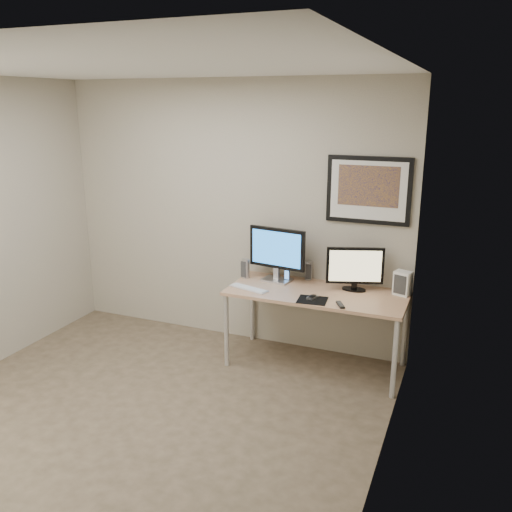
% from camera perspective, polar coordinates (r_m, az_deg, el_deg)
% --- Properties ---
extents(floor, '(3.60, 3.60, 0.00)m').
position_cam_1_polar(floor, '(4.51, -11.85, -16.25)').
color(floor, '#483E2D').
rests_on(floor, ground).
extents(room, '(3.60, 3.60, 3.60)m').
position_cam_1_polar(room, '(4.27, -9.74, 5.82)').
color(room, white).
rests_on(room, ground).
extents(desk, '(1.60, 0.70, 0.73)m').
position_cam_1_polar(desk, '(4.94, 6.40, -4.46)').
color(desk, '#8D6544').
rests_on(desk, floor).
extents(framed_art, '(0.75, 0.04, 0.60)m').
position_cam_1_polar(framed_art, '(4.93, 11.76, 6.80)').
color(framed_art, black).
rests_on(framed_art, room).
extents(monitor_large, '(0.57, 0.22, 0.52)m').
position_cam_1_polar(monitor_large, '(5.09, 2.22, 0.42)').
color(monitor_large, '#ABABB0').
rests_on(monitor_large, desk).
extents(monitor_tv, '(0.49, 0.19, 0.40)m').
position_cam_1_polar(monitor_tv, '(4.93, 10.37, -1.22)').
color(monitor_tv, black).
rests_on(monitor_tv, desk).
extents(speaker_left, '(0.09, 0.09, 0.19)m').
position_cam_1_polar(speaker_left, '(5.24, -1.10, -1.32)').
color(speaker_left, '#ABABB0').
rests_on(speaker_left, desk).
extents(speaker_right, '(0.08, 0.08, 0.18)m').
position_cam_1_polar(speaker_right, '(5.21, 5.57, -1.55)').
color(speaker_right, '#ABABB0').
rests_on(speaker_right, desk).
extents(phone_dock, '(0.07, 0.07, 0.12)m').
position_cam_1_polar(phone_dock, '(5.14, 3.28, -2.06)').
color(phone_dock, black).
rests_on(phone_dock, desk).
extents(keyboard, '(0.40, 0.20, 0.01)m').
position_cam_1_polar(keyboard, '(4.95, -0.78, -3.41)').
color(keyboard, silver).
rests_on(keyboard, desk).
extents(mousepad, '(0.27, 0.25, 0.00)m').
position_cam_1_polar(mousepad, '(4.70, 5.96, -4.64)').
color(mousepad, black).
rests_on(mousepad, desk).
extents(mouse, '(0.08, 0.11, 0.03)m').
position_cam_1_polar(mouse, '(4.73, 5.95, -4.27)').
color(mouse, black).
rests_on(mouse, mousepad).
extents(remote, '(0.11, 0.15, 0.02)m').
position_cam_1_polar(remote, '(4.61, 8.87, -5.07)').
color(remote, black).
rests_on(remote, desk).
extents(fan_unit, '(0.17, 0.14, 0.22)m').
position_cam_1_polar(fan_unit, '(4.94, 15.17, -2.78)').
color(fan_unit, silver).
rests_on(fan_unit, desk).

